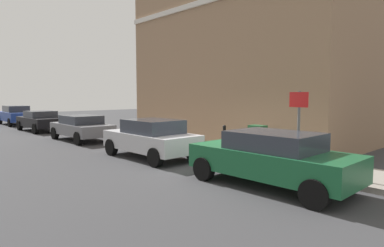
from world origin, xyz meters
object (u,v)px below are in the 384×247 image
(bollard_near_cabinet, at_px, (224,138))
(car_grey, at_px, (81,127))
(car_silver, at_px, (151,138))
(car_blue, at_px, (16,115))
(utility_cabinet, at_px, (257,143))
(street_sign, at_px, (299,118))
(car_green, at_px, (272,157))
(car_black, at_px, (41,120))

(bollard_near_cabinet, bearing_deg, car_grey, 106.01)
(car_silver, xyz_separation_m, car_blue, (0.04, 18.36, 0.03))
(car_silver, bearing_deg, utility_cabinet, -145.60)
(utility_cabinet, height_order, street_sign, street_sign)
(car_green, distance_m, utility_cabinet, 2.97)
(car_grey, relative_size, bollard_near_cabinet, 3.91)
(car_silver, xyz_separation_m, bollard_near_cabinet, (2.31, -1.56, -0.05))
(bollard_near_cabinet, bearing_deg, car_silver, 145.95)
(car_green, xyz_separation_m, car_black, (-0.07, 17.53, -0.05))
(car_black, relative_size, car_blue, 0.97)
(car_blue, height_order, bollard_near_cabinet, car_blue)
(car_green, bearing_deg, car_blue, -1.11)
(car_green, height_order, street_sign, street_sign)
(car_black, relative_size, street_sign, 1.83)
(car_silver, bearing_deg, car_black, -0.32)
(car_green, height_order, car_silver, car_silver)
(car_green, bearing_deg, street_sign, -83.85)
(car_silver, relative_size, utility_cabinet, 3.45)
(car_blue, bearing_deg, car_green, -179.42)
(car_blue, bearing_deg, car_black, 179.97)
(car_green, xyz_separation_m, car_grey, (0.02, 11.47, -0.05))
(car_silver, distance_m, bollard_near_cabinet, 2.79)
(car_blue, relative_size, street_sign, 1.87)
(car_black, height_order, car_blue, car_blue)
(car_grey, bearing_deg, bollard_near_cabinet, -164.40)
(car_black, xyz_separation_m, street_sign, (1.73, -17.32, 0.97))
(car_grey, relative_size, car_blue, 0.94)
(car_grey, bearing_deg, utility_cabinet, -167.62)
(car_green, distance_m, car_black, 17.53)
(car_black, xyz_separation_m, bollard_near_cabinet, (2.34, -13.88, 0.01))
(car_blue, bearing_deg, bollard_near_cabinet, -172.92)
(car_black, bearing_deg, car_silver, 178.79)
(utility_cabinet, bearing_deg, car_grey, 102.80)
(car_silver, distance_m, street_sign, 5.36)
(car_grey, distance_m, utility_cabinet, 9.68)
(utility_cabinet, xyz_separation_m, street_sign, (-0.51, -1.82, 0.98))
(car_black, relative_size, bollard_near_cabinet, 4.04)
(car_green, xyz_separation_m, car_blue, (-0.01, 23.57, 0.03))
(car_grey, height_order, bollard_near_cabinet, car_grey)
(car_silver, height_order, utility_cabinet, car_silver)
(bollard_near_cabinet, height_order, street_sign, street_sign)
(utility_cabinet, distance_m, bollard_near_cabinet, 1.62)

